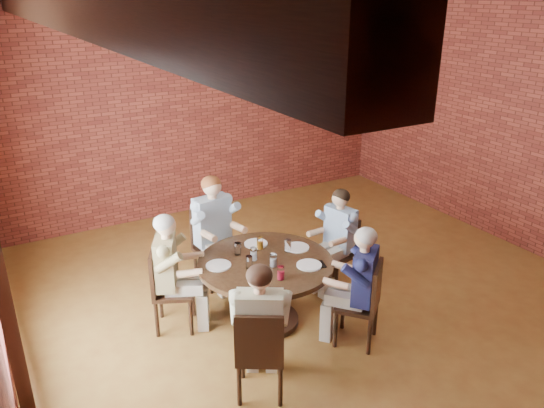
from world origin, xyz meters
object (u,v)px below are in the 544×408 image
chair_a (340,249)px  chair_c (166,286)px  chair_e (365,301)px  diner_d (260,331)px  diner_a (337,240)px  diner_b (215,232)px  dining_table (266,279)px  chair_d (260,351)px  diner_e (358,287)px  diner_c (173,273)px  chair_b (212,242)px  smartphone (321,264)px

chair_a → chair_c: (-2.12, 0.20, 0.01)m
chair_c → chair_e: size_ratio=1.01×
chair_a → diner_d: 2.10m
diner_a → diner_b: bearing=-136.1°
dining_table → diner_d: size_ratio=1.09×
dining_table → chair_a: (1.17, 0.25, -0.04)m
dining_table → chair_c: chair_c is taller
dining_table → chair_e: (0.69, -0.81, -0.03)m
chair_d → diner_e: size_ratio=0.72×
dining_table → diner_d: bearing=-121.5°
chair_c → diner_b: bearing=-29.3°
diner_b → chair_c: (-0.84, -0.60, -0.19)m
diner_a → diner_c: size_ratio=0.96×
diner_b → chair_e: bearing=-72.6°
chair_a → diner_a: bearing=-90.0°
chair_b → chair_d: 2.19m
dining_table → diner_b: (-0.11, 1.05, 0.16)m
diner_b → diner_d: (-0.46, -1.97, -0.03)m
dining_table → diner_b: diner_b is taller
chair_b → chair_d: size_ratio=1.04×
diner_a → diner_c: (-1.97, 0.18, 0.02)m
diner_c → smartphone: (1.33, -0.77, 0.10)m
chair_e → diner_e: bearing=-90.0°
chair_d → diner_e: (1.25, 0.24, 0.14)m
diner_a → diner_d: diner_d is taller
dining_table → chair_e: 1.06m
chair_c → chair_b: bearing=-25.1°
chair_a → chair_b: bearing=-136.7°
dining_table → diner_a: diner_a is taller
chair_d → chair_e: size_ratio=1.02×
chair_a → diner_b: bearing=-134.0°
chair_d → diner_c: bearing=-47.8°
diner_a → diner_d: bearing=-67.3°
diner_b → diner_e: bearing=-73.3°
chair_c → diner_d: bearing=-139.0°
chair_c → smartphone: bearing=-94.4°
diner_b → chair_d: size_ratio=1.49×
dining_table → chair_d: 1.16m
diner_b → chair_d: diner_b is taller
chair_d → diner_d: 0.17m
chair_a → smartphone: (-0.71, -0.61, 0.27)m
dining_table → chair_a: 1.20m
chair_d → chair_b: bearing=-71.5°
dining_table → chair_b: 1.14m
diner_c → diner_d: (0.31, -1.34, 0.00)m
chair_d → smartphone: bearing=-117.6°
chair_d → diner_e: diner_e is taller
dining_table → chair_d: size_ratio=1.54×
diner_d → smartphone: 1.18m
chair_a → diner_a: 0.16m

